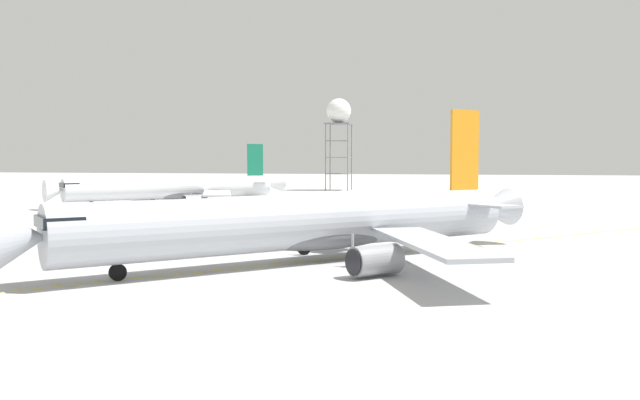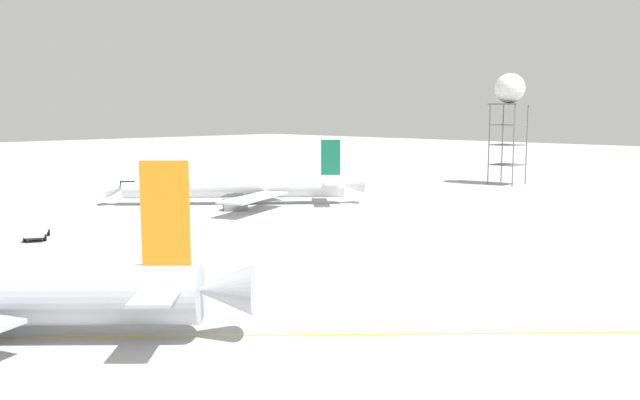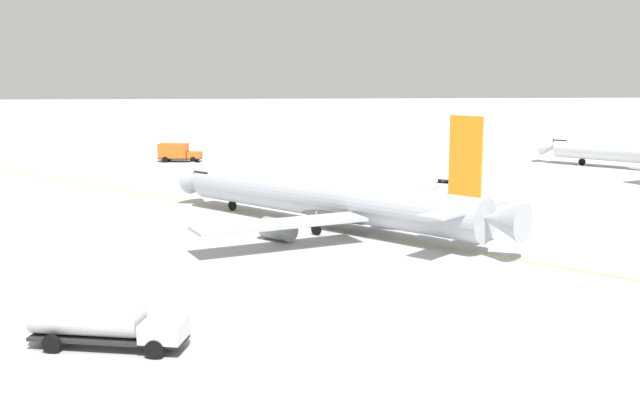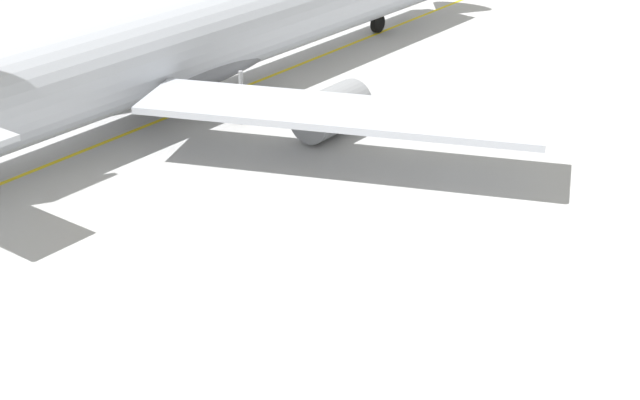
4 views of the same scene
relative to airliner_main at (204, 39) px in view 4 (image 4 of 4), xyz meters
name	(u,v)px [view 4 (image 4 of 4)]	position (x,y,z in m)	size (l,w,h in m)	color
ground_plane	(206,93)	(-0.01, 0.72, -2.90)	(600.00, 600.00, 0.00)	#B2B2B2
airliner_main	(204,39)	(0.00, 0.00, 0.00)	(33.11, 32.89, 12.06)	#B2B7C1
taxiway_centreline	(134,130)	(-3.32, -3.83, -2.90)	(137.60, 140.10, 0.01)	yellow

